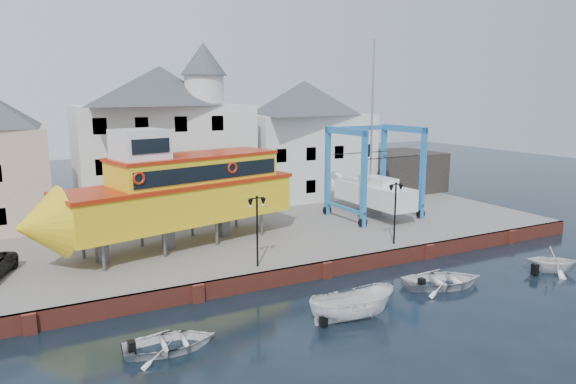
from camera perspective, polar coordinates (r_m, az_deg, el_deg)
name	(u,v)px	position (r m, az deg, el deg)	size (l,w,h in m)	color
ground	(327,278)	(31.36, 4.32, -9.49)	(140.00, 140.00, 0.00)	black
hardstanding	(253,228)	(40.54, -3.87, -4.05)	(44.00, 22.00, 1.00)	slate
quay_wall	(326,269)	(31.28, 4.23, -8.57)	(44.00, 0.47, 1.00)	maroon
building_white_main	(165,137)	(44.82, -13.56, 5.97)	(14.00, 8.30, 14.00)	silver
building_white_right	(304,139)	(50.56, 1.81, 5.92)	(12.00, 8.00, 11.20)	silver
shed_dark	(397,171)	(54.94, 11.97, 2.29)	(8.00, 7.00, 4.00)	black
lamp_post_left	(257,213)	(29.39, -3.46, -2.36)	(1.12, 0.32, 4.20)	black
lamp_post_right	(396,197)	(34.57, 11.86, -0.59)	(1.12, 0.32, 4.20)	black
tour_boat	(167,193)	(33.69, -13.30, -0.08)	(18.38, 8.59, 7.79)	#59595E
travel_lift	(367,187)	(43.01, 8.81, 0.59)	(6.79, 9.44, 14.14)	#205BAF
motorboat_a	(351,320)	(26.01, 7.06, -13.93)	(1.68, 4.47, 1.73)	silver
motorboat_b	(443,286)	(31.26, 16.80, -10.00)	(3.36, 4.71, 0.97)	silver
motorboat_c	(552,272)	(36.25, 27.24, -7.87)	(2.79, 3.23, 1.70)	silver
motorboat_d	(170,349)	(23.72, -12.95, -16.68)	(2.85, 3.99, 0.83)	silver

